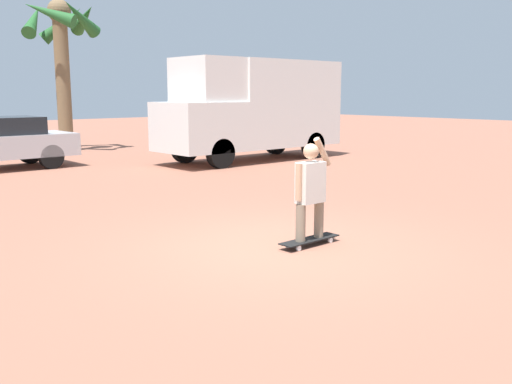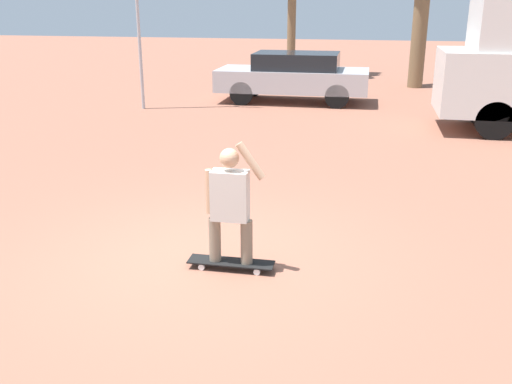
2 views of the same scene
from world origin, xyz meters
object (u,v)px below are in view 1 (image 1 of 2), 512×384
palm_tree_near_van (62,38)px  camper_van (255,106)px  skateboard (310,240)px  person_skateboarder (310,186)px

palm_tree_near_van → camper_van: bearing=-64.7°
skateboard → person_skateboarder: size_ratio=0.70×
person_skateboarder → palm_tree_near_van: 16.13m
skateboard → camper_van: camper_van is taller
skateboard → palm_tree_near_van: (3.15, 15.48, 4.08)m
skateboard → camper_van: 10.79m
camper_van → palm_tree_near_van: size_ratio=1.15×
camper_van → palm_tree_near_van: bearing=115.3°
skateboard → person_skateboarder: 0.79m
skateboard → camper_van: (6.45, 8.49, 1.67)m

